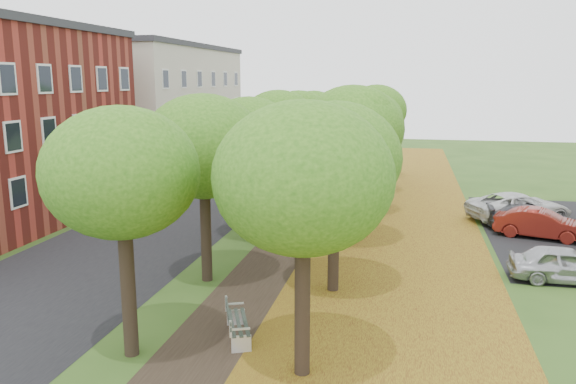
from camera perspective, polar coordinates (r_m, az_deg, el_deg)
The scene contains 12 objects.
ground at distance 15.93m, azimuth -8.21°, elevation -16.76°, with size 120.00×120.00×0.00m, color #2D4C19.
street_asphalt at distance 31.69m, azimuth -11.58°, elevation -2.50°, with size 8.00×70.00×0.01m, color black.
footpath at distance 29.54m, azimuth 1.90°, elevation -3.29°, with size 3.20×70.00×0.01m, color black.
leaf_verge at distance 29.10m, azimuth 11.65°, elevation -3.74°, with size 7.50×70.00×0.01m, color olive.
tree_row_west at distance 29.16m, azimuth -2.32°, elevation 6.17°, with size 4.23×34.23×6.66m.
tree_row_east at distance 28.35m, azimuth 7.17°, elevation 5.95°, with size 4.23×34.23×6.66m.
building_cream at distance 51.17m, azimuth -13.55°, elevation 8.53°, with size 10.30×20.30×10.40m.
bench at distance 16.94m, azimuth -5.30°, elevation -13.06°, with size 1.28×2.06×0.94m.
car_silver at distance 23.56m, azimuth 26.36°, elevation -6.62°, with size 1.61×4.01×1.36m, color #AAABAF.
car_red at distance 29.49m, azimuth 24.30°, elevation -2.96°, with size 1.46×4.20×1.38m, color maroon.
car_grey at distance 30.77m, azimuth 23.52°, elevation -2.46°, with size 1.75×4.31×1.25m, color #36363B.
car_white at distance 32.50m, azimuth 22.41°, elevation -1.42°, with size 2.53×5.48×1.52m, color silver.
Camera 1 is at (5.05, -13.12, 7.49)m, focal length 35.00 mm.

